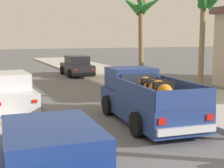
% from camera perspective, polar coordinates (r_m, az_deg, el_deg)
% --- Properties ---
extents(sidewalk_right, '(5.27, 60.00, 0.12)m').
position_cam_1_polar(sidewalk_right, '(18.69, 9.10, -0.90)').
color(sidewalk_right, beige).
rests_on(sidewalk_right, ground).
extents(curb_right, '(0.16, 60.00, 0.10)m').
position_cam_1_polar(curb_right, '(18.08, 5.75, -1.18)').
color(curb_right, silver).
rests_on(curb_right, ground).
extents(pickup_truck, '(2.48, 5.33, 1.80)m').
position_cam_1_polar(pickup_truck, '(11.63, 5.88, -2.60)').
color(pickup_truck, navy).
rests_on(pickup_truck, ground).
extents(car_left_near, '(2.17, 4.32, 1.54)m').
position_cam_1_polar(car_left_near, '(14.27, -17.57, -1.35)').
color(car_left_near, silver).
rests_on(car_left_near, ground).
extents(car_right_mid, '(2.12, 4.30, 1.54)m').
position_cam_1_polar(car_right_mid, '(25.66, -6.15, 3.08)').
color(car_right_mid, black).
rests_on(car_right_mid, ground).
extents(palm_tree_right_mid, '(3.08, 3.44, 6.01)m').
position_cam_1_polar(palm_tree_right_mid, '(24.72, 5.20, 12.63)').
color(palm_tree_right_mid, brown).
rests_on(palm_tree_right_mid, ground).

